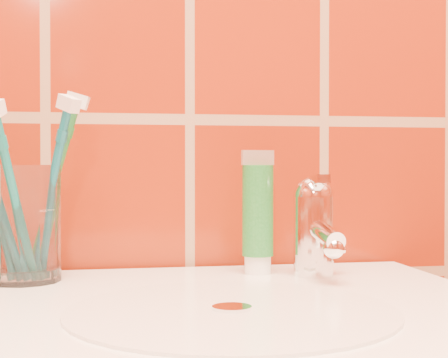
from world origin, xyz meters
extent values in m
cylinder|color=silver|center=(0.00, 0.91, 0.85)|extent=(0.30, 0.30, 0.00)
cylinder|color=white|center=(0.00, 0.91, 0.85)|extent=(0.04, 0.04, 0.00)
cylinder|color=white|center=(-0.20, 1.11, 0.92)|extent=(0.08, 0.08, 0.13)
cylinder|color=white|center=(0.07, 1.12, 0.86)|extent=(0.03, 0.03, 0.02)
cylinder|color=#176121|center=(0.07, 1.12, 0.93)|extent=(0.04, 0.04, 0.11)
cube|color=beige|center=(0.07, 1.12, 0.99)|extent=(0.04, 0.01, 0.02)
cylinder|color=white|center=(0.14, 1.09, 0.90)|extent=(0.05, 0.05, 0.09)
sphere|color=white|center=(0.14, 1.09, 0.94)|extent=(0.05, 0.05, 0.05)
cylinder|color=white|center=(0.14, 1.06, 0.91)|extent=(0.02, 0.09, 0.03)
cube|color=white|center=(0.14, 1.08, 0.96)|extent=(0.02, 0.06, 0.01)
camera|label=1|loc=(-0.12, 0.31, 0.98)|focal=55.00mm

